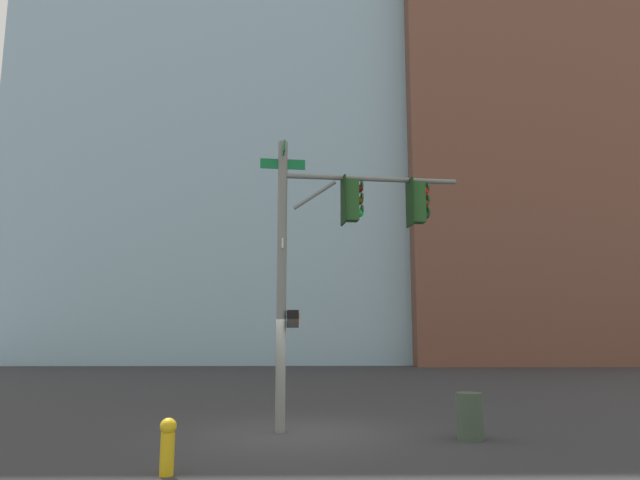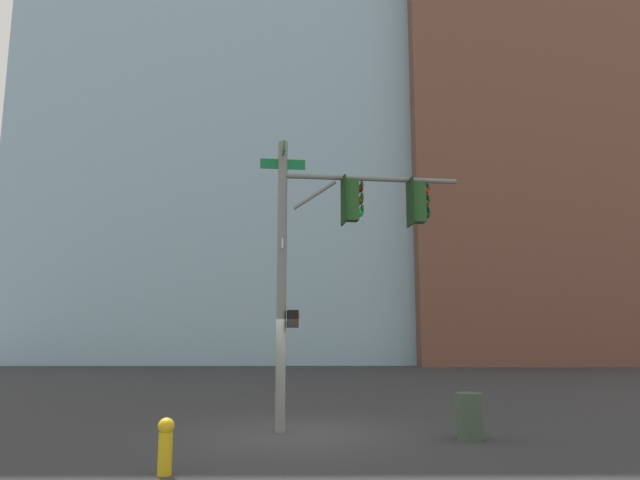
# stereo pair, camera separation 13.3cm
# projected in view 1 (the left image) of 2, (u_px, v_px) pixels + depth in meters

# --- Properties ---
(ground_plane) EXTENTS (200.00, 200.00, 0.00)m
(ground_plane) POSITION_uv_depth(u_px,v_px,m) (297.00, 433.00, 12.57)
(ground_plane) COLOR #2D2D30
(signal_pole_assembly) EXTENTS (1.20, 4.81, 6.73)m
(signal_pole_assembly) POSITION_uv_depth(u_px,v_px,m) (334.00, 237.00, 13.53)
(signal_pole_assembly) COLOR slate
(signal_pole_assembly) RESTS_ON ground_plane
(fire_hydrant) EXTENTS (0.34, 0.26, 0.87)m
(fire_hydrant) POSITION_uv_depth(u_px,v_px,m) (168.00, 444.00, 8.94)
(fire_hydrant) COLOR gold
(fire_hydrant) RESTS_ON ground_plane
(litter_bin) EXTENTS (0.56, 0.56, 0.95)m
(litter_bin) POSITION_uv_depth(u_px,v_px,m) (470.00, 416.00, 11.88)
(litter_bin) COLOR #384738
(litter_bin) RESTS_ON ground_plane
(building_brick_nearside) EXTENTS (20.78, 15.35, 54.00)m
(building_brick_nearside) POSITION_uv_depth(u_px,v_px,m) (203.00, 57.00, 52.00)
(building_brick_nearside) COLOR brown
(building_brick_nearside) RESTS_ON ground_plane
(building_brick_midblock) EXTENTS (23.08, 18.23, 37.89)m
(building_brick_midblock) POSITION_uv_depth(u_px,v_px,m) (490.00, 140.00, 50.42)
(building_brick_midblock) COLOR brown
(building_brick_midblock) RESTS_ON ground_plane
(building_glass_tower) EXTENTS (32.14, 29.65, 59.06)m
(building_glass_tower) POSITION_uv_depth(u_px,v_px,m) (241.00, 60.00, 57.88)
(building_glass_tower) COLOR #8CB2C6
(building_glass_tower) RESTS_ON ground_plane
(building_brick_farside) EXTENTS (17.16, 15.51, 36.03)m
(building_brick_farside) POSITION_uv_depth(u_px,v_px,m) (437.00, 212.00, 75.82)
(building_brick_farside) COLOR brown
(building_brick_farside) RESTS_ON ground_plane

